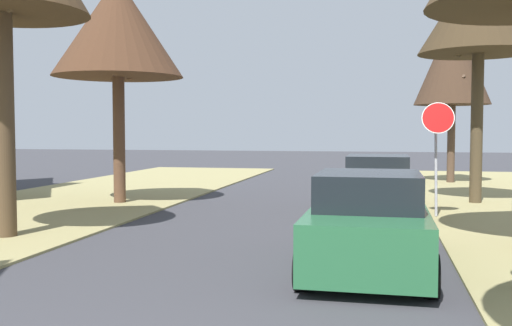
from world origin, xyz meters
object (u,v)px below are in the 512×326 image
street_tree_right_far (453,60)px  street_tree_left_mid_b (118,28)px  parked_sedan_green (369,224)px  parked_sedan_tan (378,186)px  street_tree_right_mid_b (479,6)px  stop_sign_far (437,134)px

street_tree_right_far → street_tree_left_mid_b: bearing=-138.7°
parked_sedan_green → parked_sedan_tan: (0.10, 6.62, 0.00)m
street_tree_right_mid_b → parked_sedan_green: street_tree_right_mid_b is taller
street_tree_right_far → street_tree_right_mid_b: bearing=-90.5°
street_tree_right_far → parked_sedan_green: bearing=-100.7°
street_tree_left_mid_b → parked_sedan_green: (7.62, -6.91, -4.59)m
stop_sign_far → street_tree_left_mid_b: size_ratio=0.43×
parked_sedan_tan → street_tree_left_mid_b: bearing=177.8°
parked_sedan_green → street_tree_right_far: bearing=79.3°
street_tree_right_far → parked_sedan_tan: 11.07m
street_tree_left_mid_b → parked_sedan_green: size_ratio=1.54×
street_tree_right_mid_b → street_tree_left_mid_b: bearing=-168.3°
street_tree_left_mid_b → stop_sign_far: bearing=-6.5°
street_tree_right_mid_b → street_tree_right_far: 7.22m
parked_sedan_green → parked_sedan_tan: same height
stop_sign_far → street_tree_right_mid_b: (1.43, 3.26, 3.80)m
street_tree_right_mid_b → parked_sedan_tan: 6.49m
street_tree_right_mid_b → parked_sedan_tan: street_tree_right_mid_b is taller
street_tree_right_far → street_tree_left_mid_b: street_tree_right_far is taller
parked_sedan_tan → stop_sign_far: bearing=-27.2°
street_tree_right_mid_b → street_tree_left_mid_b: (-10.63, -2.21, -0.64)m
street_tree_left_mid_b → parked_sedan_green: street_tree_left_mid_b is taller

